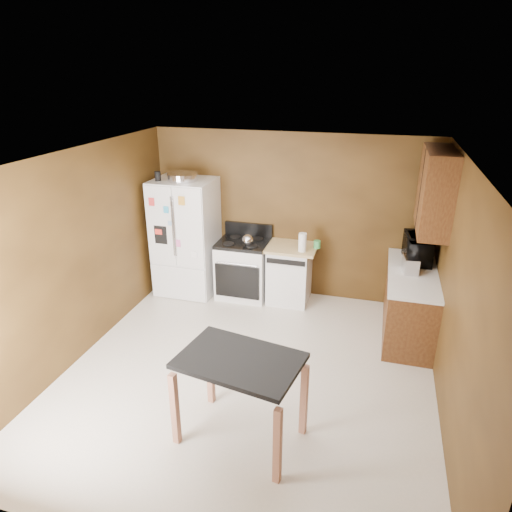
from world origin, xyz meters
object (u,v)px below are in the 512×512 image
at_px(paper_towel, 302,242).
at_px(toaster, 410,264).
at_px(roasting_pan, 183,177).
at_px(island, 240,372).
at_px(kettle, 248,240).
at_px(refrigerator, 186,237).
at_px(microwave, 418,250).
at_px(dishwasher, 289,273).
at_px(pen_cup, 158,176).
at_px(gas_range, 244,268).
at_px(green_canister, 317,244).

height_order(paper_towel, toaster, paper_towel).
height_order(roasting_pan, island, roasting_pan).
relative_size(kettle, toaster, 0.60).
xyz_separation_m(kettle, refrigerator, (-1.02, 0.08, -0.09)).
relative_size(microwave, dishwasher, 0.66).
bearing_deg(paper_towel, microwave, 1.72).
bearing_deg(microwave, toaster, 159.71).
bearing_deg(roasting_pan, refrigerator, 122.61).
distance_m(toaster, island, 2.86).
height_order(toaster, island, toaster).
relative_size(paper_towel, microwave, 0.46).
bearing_deg(microwave, refrigerator, 82.99).
relative_size(pen_cup, island, 0.11).
height_order(microwave, dishwasher, microwave).
height_order(gas_range, dishwasher, gas_range).
height_order(green_canister, gas_range, gas_range).
height_order(pen_cup, microwave, pen_cup).
height_order(toaster, gas_range, toaster).
bearing_deg(toaster, microwave, 69.33).
bearing_deg(refrigerator, pen_cup, -156.33).
distance_m(roasting_pan, pen_cup, 0.36).
bearing_deg(island, kettle, 105.12).
height_order(kettle, microwave, microwave).
bearing_deg(paper_towel, island, -91.46).
distance_m(toaster, microwave, 0.42).
distance_m(paper_towel, toaster, 1.51).
distance_m(roasting_pan, island, 3.47).
xyz_separation_m(microwave, refrigerator, (-3.39, 0.02, -0.16)).
xyz_separation_m(kettle, microwave, (2.37, 0.07, 0.08)).
xyz_separation_m(paper_towel, toaster, (1.46, -0.36, -0.02)).
bearing_deg(pen_cup, roasting_pan, 16.76).
xyz_separation_m(gas_range, island, (0.85, -2.89, 0.29)).
xyz_separation_m(pen_cup, kettle, (1.34, 0.06, -0.88)).
bearing_deg(green_canister, dishwasher, -174.76).
distance_m(kettle, microwave, 2.37).
relative_size(pen_cup, gas_range, 0.12).
distance_m(kettle, paper_towel, 0.81).
bearing_deg(dishwasher, pen_cup, -173.39).
xyz_separation_m(toaster, island, (-1.53, -2.40, -0.25)).
distance_m(pen_cup, dishwasher, 2.42).
height_order(pen_cup, refrigerator, pen_cup).
relative_size(microwave, island, 0.48).
height_order(toaster, dishwasher, toaster).
bearing_deg(pen_cup, island, -52.17).
bearing_deg(kettle, gas_range, 127.53).
bearing_deg(pen_cup, green_canister, 6.38).
bearing_deg(gas_range, microwave, -1.75).
distance_m(kettle, toaster, 2.30).
bearing_deg(island, roasting_pan, 121.94).
bearing_deg(paper_towel, green_canister, 44.63).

